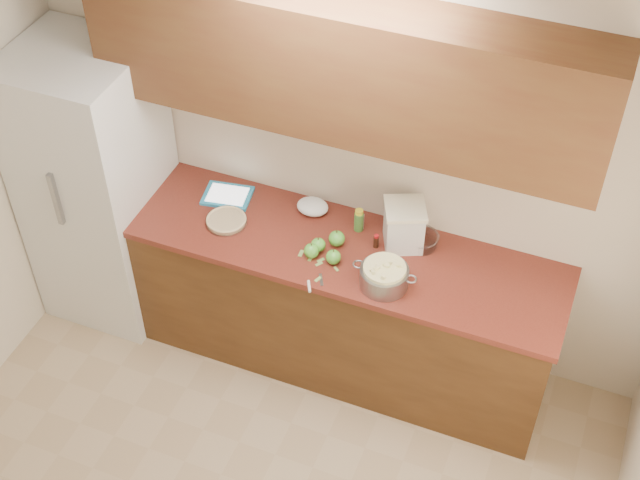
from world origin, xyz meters
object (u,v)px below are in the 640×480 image
at_px(pie, 226,221).
at_px(tablet, 227,196).
at_px(flour_canister, 404,225).
at_px(colander, 384,276).

bearing_deg(pie, tablet, 114.55).
bearing_deg(pie, flour_canister, 12.24).
distance_m(pie, colander, 0.97).
relative_size(colander, tablet, 1.15).
height_order(flour_canister, tablet, flour_canister).
height_order(colander, tablet, colander).
bearing_deg(tablet, pie, -74.93).
distance_m(pie, tablet, 0.22).
distance_m(colander, tablet, 1.11).
bearing_deg(tablet, flour_canister, -9.22).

